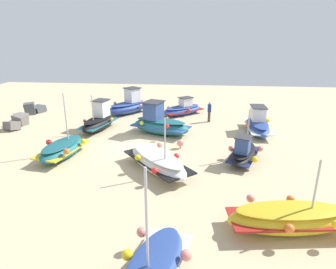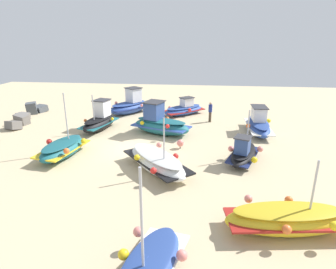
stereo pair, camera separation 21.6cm
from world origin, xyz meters
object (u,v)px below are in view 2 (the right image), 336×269
(fishing_boat_5, at_px, (130,105))
(mooring_buoy_0, at_px, (180,143))
(fishing_boat_3, at_px, (258,124))
(person_walking, at_px, (210,111))
(fishing_boat_4, at_px, (184,109))
(fishing_boat_1, at_px, (160,124))
(fishing_boat_2, at_px, (287,219))
(fishing_boat_9, at_px, (63,149))
(fishing_boat_8, at_px, (157,161))
(fishing_boat_7, at_px, (149,266))
(fishing_boat_6, at_px, (100,120))
(fishing_boat_0, at_px, (244,154))

(fishing_boat_5, xyz_separation_m, mooring_buoy_0, (-8.74, -5.55, -0.38))
(fishing_boat_3, height_order, mooring_buoy_0, fishing_boat_3)
(fishing_boat_3, relative_size, person_walking, 2.68)
(fishing_boat_4, bearing_deg, fishing_boat_1, -144.98)
(fishing_boat_2, bearing_deg, fishing_boat_9, -34.88)
(fishing_boat_2, relative_size, fishing_boat_4, 1.16)
(fishing_boat_1, xyz_separation_m, fishing_boat_8, (-6.31, -0.70, -0.26))
(fishing_boat_7, bearing_deg, fishing_boat_6, 39.48)
(fishing_boat_3, height_order, fishing_boat_5, fishing_boat_5)
(fishing_boat_6, bearing_deg, fishing_boat_7, -141.73)
(fishing_boat_1, height_order, mooring_buoy_0, fishing_boat_1)
(fishing_boat_5, relative_size, fishing_boat_8, 0.92)
(fishing_boat_5, bearing_deg, fishing_boat_4, -52.20)
(fishing_boat_1, relative_size, fishing_boat_2, 0.99)
(fishing_boat_1, height_order, fishing_boat_8, fishing_boat_8)
(person_walking, bearing_deg, fishing_boat_3, -69.28)
(person_walking, bearing_deg, fishing_boat_5, 129.45)
(fishing_boat_0, relative_size, fishing_boat_6, 0.91)
(fishing_boat_8, distance_m, mooring_buoy_0, 3.60)
(fishing_boat_2, bearing_deg, fishing_boat_0, -91.13)
(fishing_boat_0, xyz_separation_m, mooring_buoy_0, (1.69, 3.86, -0.15))
(fishing_boat_7, bearing_deg, fishing_boat_5, 30.36)
(fishing_boat_0, xyz_separation_m, fishing_boat_2, (-6.41, -0.78, 0.03))
(fishing_boat_6, xyz_separation_m, fishing_boat_8, (-6.81, -5.60, -0.20))
(fishing_boat_3, height_order, fishing_boat_4, fishing_boat_3)
(fishing_boat_4, relative_size, mooring_buoy_0, 6.86)
(fishing_boat_8, bearing_deg, fishing_boat_2, -169.61)
(fishing_boat_1, height_order, fishing_boat_6, fishing_boat_6)
(fishing_boat_7, bearing_deg, fishing_boat_3, -6.36)
(fishing_boat_9, bearing_deg, fishing_boat_2, 73.10)
(fishing_boat_2, relative_size, fishing_boat_6, 1.18)
(fishing_boat_0, distance_m, fishing_boat_5, 14.05)
(fishing_boat_3, relative_size, fishing_boat_9, 1.16)
(fishing_boat_6, relative_size, fishing_boat_7, 1.05)
(fishing_boat_2, xyz_separation_m, fishing_boat_4, (16.89, 4.96, -0.03))
(mooring_buoy_0, bearing_deg, fishing_boat_5, 32.40)
(fishing_boat_1, xyz_separation_m, mooring_buoy_0, (-2.88, -1.75, -0.43))
(fishing_boat_7, relative_size, person_walking, 2.26)
(fishing_boat_9, distance_m, mooring_buoy_0, 7.40)
(fishing_boat_9, bearing_deg, fishing_boat_8, 88.08)
(fishing_boat_0, height_order, fishing_boat_9, fishing_boat_9)
(fishing_boat_1, distance_m, fishing_boat_5, 6.99)
(fishing_boat_4, relative_size, fishing_boat_9, 1.04)
(fishing_boat_7, bearing_deg, person_walking, 7.74)
(fishing_boat_3, bearing_deg, person_walking, 55.25)
(fishing_boat_9, bearing_deg, mooring_buoy_0, 117.01)
(fishing_boat_8, bearing_deg, fishing_boat_7, 146.70)
(fishing_boat_1, height_order, fishing_boat_5, fishing_boat_1)
(fishing_boat_2, xyz_separation_m, fishing_boat_7, (-2.80, 4.77, -0.11))
(fishing_boat_5, relative_size, fishing_boat_9, 1.11)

